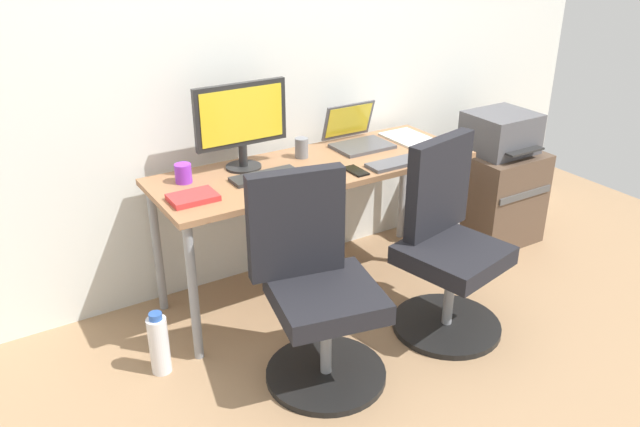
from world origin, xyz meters
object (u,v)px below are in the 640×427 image
object	(u,v)px
side_cabinet	(493,194)
open_laptop	(357,135)
water_bottle_on_floor	(159,344)
coffee_mug	(183,173)
desktop_monitor	(241,120)
printer	(501,132)
office_chair_left	(316,290)
office_chair_right	(447,248)

from	to	relation	value
side_cabinet	open_laptop	world-z (taller)	open_laptop
water_bottle_on_floor	coffee_mug	distance (m)	0.80
desktop_monitor	printer	bearing A→B (deg)	-6.99
office_chair_left	side_cabinet	xyz separation A→B (m)	(1.66, 0.57, -0.14)
office_chair_right	water_bottle_on_floor	xyz separation A→B (m)	(-1.34, 0.36, -0.28)
side_cabinet	open_laptop	size ratio (longest dim) A/B	1.85
coffee_mug	open_laptop	bearing A→B (deg)	0.98
office_chair_right	desktop_monitor	distance (m)	1.18
office_chair_right	coffee_mug	bearing A→B (deg)	143.95
desktop_monitor	office_chair_left	bearing A→B (deg)	-93.24
water_bottle_on_floor	desktop_monitor	distance (m)	1.12
printer	coffee_mug	bearing A→B (deg)	174.84
office_chair_left	open_laptop	size ratio (longest dim) A/B	3.03
office_chair_left	desktop_monitor	distance (m)	0.95
desktop_monitor	open_laptop	xyz separation A→B (m)	(0.69, -0.01, -0.20)
side_cabinet	desktop_monitor	size ratio (longest dim) A/B	1.19
side_cabinet	water_bottle_on_floor	size ratio (longest dim) A/B	1.85
coffee_mug	side_cabinet	bearing A→B (deg)	-5.13
desktop_monitor	coffee_mug	world-z (taller)	desktop_monitor
water_bottle_on_floor	coffee_mug	xyz separation A→B (m)	(0.32, 0.38, 0.63)
office_chair_right	water_bottle_on_floor	bearing A→B (deg)	164.79
open_laptop	water_bottle_on_floor	bearing A→B (deg)	-163.35
office_chair_right	open_laptop	bearing A→B (deg)	90.91
office_chair_left	office_chair_right	xyz separation A→B (m)	(0.74, -0.00, 0.00)
desktop_monitor	coffee_mug	size ratio (longest dim) A/B	5.22
office_chair_left	water_bottle_on_floor	distance (m)	0.75
office_chair_right	desktop_monitor	bearing A→B (deg)	132.28
office_chair_right	desktop_monitor	size ratio (longest dim) A/B	1.96
printer	open_laptop	distance (m)	0.95
printer	desktop_monitor	xyz separation A→B (m)	(-1.61, 0.20, 0.28)
open_laptop	printer	bearing A→B (deg)	-11.73
printer	water_bottle_on_floor	size ratio (longest dim) A/B	1.29
side_cabinet	open_laptop	distance (m)	1.07
water_bottle_on_floor	office_chair_left	bearing A→B (deg)	-31.28
office_chair_left	coffee_mug	bearing A→B (deg)	110.73
office_chair_right	coffee_mug	world-z (taller)	office_chair_right
side_cabinet	open_laptop	bearing A→B (deg)	168.33
office_chair_left	desktop_monitor	bearing A→B (deg)	86.76
water_bottle_on_floor	desktop_monitor	world-z (taller)	desktop_monitor
water_bottle_on_floor	desktop_monitor	size ratio (longest dim) A/B	0.65
water_bottle_on_floor	office_chair_right	bearing A→B (deg)	-15.21
side_cabinet	printer	size ratio (longest dim) A/B	1.43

